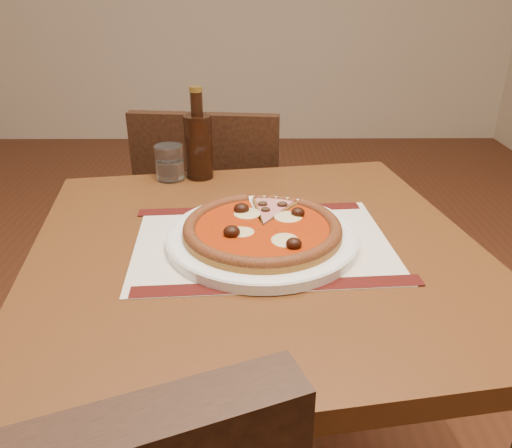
# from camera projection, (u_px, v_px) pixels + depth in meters

# --- Properties ---
(table) EXTENTS (0.91, 0.91, 0.75)m
(table) POSITION_uv_depth(u_px,v_px,m) (256.00, 290.00, 0.95)
(table) COLOR brown
(table) RESTS_ON ground
(chair_far) EXTENTS (0.45, 0.45, 0.86)m
(chair_far) POSITION_uv_depth(u_px,v_px,m) (214.00, 223.00, 1.57)
(chair_far) COLOR black
(chair_far) RESTS_ON ground
(placemat) EXTENTS (0.48, 0.36, 0.00)m
(placemat) POSITION_uv_depth(u_px,v_px,m) (262.00, 243.00, 0.91)
(placemat) COLOR beige
(placemat) RESTS_ON table
(plate) EXTENTS (0.35, 0.35, 0.02)m
(plate) POSITION_uv_depth(u_px,v_px,m) (262.00, 238.00, 0.90)
(plate) COLOR white
(plate) RESTS_ON placemat
(pizza) EXTENTS (0.29, 0.29, 0.04)m
(pizza) POSITION_uv_depth(u_px,v_px,m) (262.00, 228.00, 0.90)
(pizza) COLOR #A06D26
(pizza) RESTS_ON plate
(ham_slice) EXTENTS (0.10, 0.14, 0.02)m
(ham_slice) POSITION_uv_depth(u_px,v_px,m) (276.00, 211.00, 0.97)
(ham_slice) COLOR #A06D26
(ham_slice) RESTS_ON plate
(water_glass) EXTENTS (0.08, 0.08, 0.08)m
(water_glass) POSITION_uv_depth(u_px,v_px,m) (170.00, 162.00, 1.19)
(water_glass) COLOR white
(water_glass) RESTS_ON table
(bottle) EXTENTS (0.06, 0.06, 0.22)m
(bottle) POSITION_uv_depth(u_px,v_px,m) (199.00, 143.00, 1.18)
(bottle) COLOR black
(bottle) RESTS_ON table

